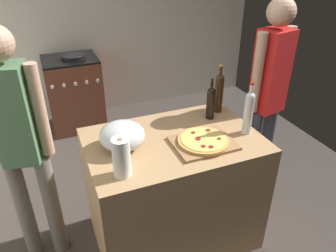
{
  "coord_description": "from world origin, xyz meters",
  "views": [
    {
      "loc": [
        -0.77,
        -1.16,
        2.08
      ],
      "look_at": [
        -0.03,
        0.66,
        0.96
      ],
      "focal_mm": 34.62,
      "sensor_mm": 36.0,
      "label": 1
    }
  ],
  "objects_px": {
    "wine_bottle_clear": "(211,102)",
    "person_in_red": "(268,92)",
    "wine_bottle_amber": "(249,111)",
    "wine_bottle_green": "(219,92)",
    "stove": "(75,93)",
    "person_in_stripes": "(20,140)",
    "paper_towel_roll": "(121,158)",
    "pizza": "(203,140)",
    "mixing_bowl": "(122,136)"
  },
  "relations": [
    {
      "from": "paper_towel_roll",
      "to": "wine_bottle_amber",
      "type": "distance_m",
      "value": 0.94
    },
    {
      "from": "wine_bottle_green",
      "to": "pizza",
      "type": "bearing_deg",
      "value": -130.32
    },
    {
      "from": "mixing_bowl",
      "to": "person_in_red",
      "type": "distance_m",
      "value": 1.27
    },
    {
      "from": "person_in_red",
      "to": "paper_towel_roll",
      "type": "bearing_deg",
      "value": -161.32
    },
    {
      "from": "wine_bottle_green",
      "to": "person_in_red",
      "type": "distance_m",
      "value": 0.44
    },
    {
      "from": "wine_bottle_green",
      "to": "person_in_stripes",
      "type": "xyz_separation_m",
      "value": [
        -1.44,
        -0.03,
        -0.09
      ]
    },
    {
      "from": "wine_bottle_clear",
      "to": "stove",
      "type": "bearing_deg",
      "value": 112.37
    },
    {
      "from": "mixing_bowl",
      "to": "wine_bottle_amber",
      "type": "distance_m",
      "value": 0.87
    },
    {
      "from": "person_in_red",
      "to": "pizza",
      "type": "bearing_deg",
      "value": -155.93
    },
    {
      "from": "paper_towel_roll",
      "to": "wine_bottle_clear",
      "type": "height_order",
      "value": "wine_bottle_clear"
    },
    {
      "from": "pizza",
      "to": "wine_bottle_green",
      "type": "distance_m",
      "value": 0.53
    },
    {
      "from": "paper_towel_roll",
      "to": "wine_bottle_green",
      "type": "distance_m",
      "value": 1.04
    },
    {
      "from": "pizza",
      "to": "wine_bottle_clear",
      "type": "xyz_separation_m",
      "value": [
        0.22,
        0.31,
        0.11
      ]
    },
    {
      "from": "pizza",
      "to": "wine_bottle_amber",
      "type": "distance_m",
      "value": 0.38
    },
    {
      "from": "pizza",
      "to": "wine_bottle_green",
      "type": "bearing_deg",
      "value": 49.68
    },
    {
      "from": "wine_bottle_green",
      "to": "person_in_stripes",
      "type": "height_order",
      "value": "person_in_stripes"
    },
    {
      "from": "wine_bottle_clear",
      "to": "stove",
      "type": "xyz_separation_m",
      "value": [
        -0.8,
        1.95,
        -0.59
      ]
    },
    {
      "from": "wine_bottle_green",
      "to": "stove",
      "type": "relative_size",
      "value": 0.41
    },
    {
      "from": "person_in_stripes",
      "to": "stove",
      "type": "bearing_deg",
      "value": 74.52
    },
    {
      "from": "mixing_bowl",
      "to": "wine_bottle_clear",
      "type": "xyz_separation_m",
      "value": [
        0.72,
        0.15,
        0.05
      ]
    },
    {
      "from": "wine_bottle_amber",
      "to": "wine_bottle_green",
      "type": "xyz_separation_m",
      "value": [
        -0.02,
        0.37,
        -0.0
      ]
    },
    {
      "from": "paper_towel_roll",
      "to": "person_in_stripes",
      "type": "relative_size",
      "value": 0.14
    },
    {
      "from": "pizza",
      "to": "wine_bottle_clear",
      "type": "relative_size",
      "value": 1.08
    },
    {
      "from": "wine_bottle_amber",
      "to": "person_in_red",
      "type": "relative_size",
      "value": 0.21
    },
    {
      "from": "wine_bottle_clear",
      "to": "paper_towel_roll",
      "type": "bearing_deg",
      "value": -151.88
    },
    {
      "from": "wine_bottle_clear",
      "to": "mixing_bowl",
      "type": "bearing_deg",
      "value": -168.31
    },
    {
      "from": "mixing_bowl",
      "to": "wine_bottle_amber",
      "type": "height_order",
      "value": "wine_bottle_amber"
    },
    {
      "from": "paper_towel_roll",
      "to": "person_in_red",
      "type": "bearing_deg",
      "value": 18.68
    },
    {
      "from": "mixing_bowl",
      "to": "stove",
      "type": "distance_m",
      "value": 2.17
    },
    {
      "from": "person_in_red",
      "to": "wine_bottle_amber",
      "type": "bearing_deg",
      "value": -142.32
    },
    {
      "from": "wine_bottle_green",
      "to": "wine_bottle_clear",
      "type": "distance_m",
      "value": 0.14
    },
    {
      "from": "person_in_stripes",
      "to": "wine_bottle_amber",
      "type": "bearing_deg",
      "value": -12.95
    },
    {
      "from": "wine_bottle_green",
      "to": "person_in_red",
      "type": "bearing_deg",
      "value": -6.53
    },
    {
      "from": "wine_bottle_clear",
      "to": "person_in_red",
      "type": "bearing_deg",
      "value": 2.76
    },
    {
      "from": "wine_bottle_amber",
      "to": "wine_bottle_green",
      "type": "distance_m",
      "value": 0.37
    },
    {
      "from": "pizza",
      "to": "person_in_stripes",
      "type": "relative_size",
      "value": 0.2
    },
    {
      "from": "mixing_bowl",
      "to": "person_in_stripes",
      "type": "distance_m",
      "value": 0.64
    },
    {
      "from": "wine_bottle_amber",
      "to": "person_in_stripes",
      "type": "distance_m",
      "value": 1.5
    },
    {
      "from": "paper_towel_roll",
      "to": "person_in_red",
      "type": "xyz_separation_m",
      "value": [
        1.34,
        0.45,
        -0.0
      ]
    },
    {
      "from": "person_in_red",
      "to": "wine_bottle_green",
      "type": "bearing_deg",
      "value": 173.47
    },
    {
      "from": "wine_bottle_amber",
      "to": "wine_bottle_clear",
      "type": "bearing_deg",
      "value": 114.06
    },
    {
      "from": "paper_towel_roll",
      "to": "person_in_red",
      "type": "distance_m",
      "value": 1.41
    },
    {
      "from": "pizza",
      "to": "person_in_stripes",
      "type": "bearing_deg",
      "value": 162.16
    },
    {
      "from": "wine_bottle_green",
      "to": "stove",
      "type": "bearing_deg",
      "value": 115.99
    },
    {
      "from": "mixing_bowl",
      "to": "person_in_stripes",
      "type": "xyz_separation_m",
      "value": [
        -0.61,
        0.19,
        -0.01
      ]
    },
    {
      "from": "wine_bottle_amber",
      "to": "person_in_stripes",
      "type": "xyz_separation_m",
      "value": [
        -1.46,
        0.34,
        -0.09
      ]
    },
    {
      "from": "pizza",
      "to": "paper_towel_roll",
      "type": "height_order",
      "value": "paper_towel_roll"
    },
    {
      "from": "mixing_bowl",
      "to": "paper_towel_roll",
      "type": "bearing_deg",
      "value": -105.49
    },
    {
      "from": "stove",
      "to": "person_in_stripes",
      "type": "xyz_separation_m",
      "value": [
        -0.53,
        -1.9,
        0.54
      ]
    },
    {
      "from": "person_in_stripes",
      "to": "person_in_red",
      "type": "relative_size",
      "value": 0.98
    }
  ]
}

